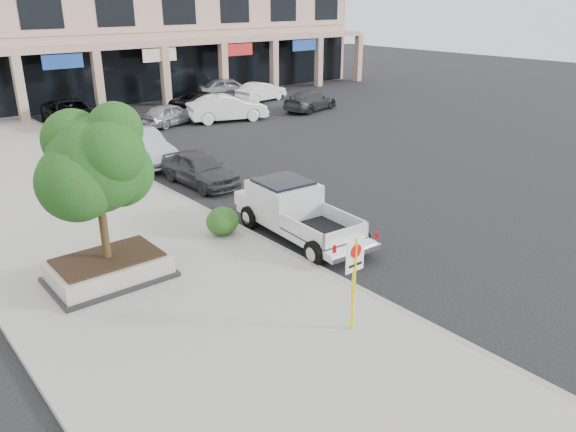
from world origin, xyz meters
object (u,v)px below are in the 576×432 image
object	(u,v)px
lot_car_d	(205,101)
lot_car_e	(229,88)
curb_car_a	(200,168)
curb_car_b	(141,147)
curb_car_c	(116,134)
curb_car_d	(71,114)
no_parking_sign	(354,272)
lot_car_b	(227,108)
lot_car_f	(261,92)
planter	(109,268)
lot_car_a	(170,114)
pickup_truck	(301,213)
planter_tree	(98,163)
lot_car_c	(310,101)

from	to	relation	value
lot_car_d	lot_car_e	bearing A→B (deg)	-63.92
curb_car_a	curb_car_b	world-z (taller)	curb_car_b
lot_car_e	curb_car_c	bearing A→B (deg)	144.21
curb_car_d	lot_car_d	xyz separation A→B (m)	(8.90, -0.88, -0.13)
no_parking_sign	lot_car_b	xyz separation A→B (m)	(11.36, 22.33, -0.80)
curb_car_a	lot_car_f	bearing A→B (deg)	43.76
curb_car_d	lot_car_f	size ratio (longest dim) A/B	1.38
no_parking_sign	planter	bearing A→B (deg)	119.39
curb_car_c	curb_car_d	bearing A→B (deg)	92.57
planter	lot_car_f	xyz separation A→B (m)	(20.83, 20.84, 0.23)
planter	lot_car_e	xyz separation A→B (m)	(19.44, 23.10, 0.35)
curb_car_b	no_parking_sign	bearing A→B (deg)	-97.51
lot_car_b	lot_car_e	world-z (taller)	lot_car_b
lot_car_a	curb_car_d	bearing A→B (deg)	39.58
curb_car_a	pickup_truck	bearing A→B (deg)	-95.32
planter_tree	curb_car_d	distance (m)	21.77
no_parking_sign	curb_car_b	xyz separation A→B (m)	(2.70, 16.66, -0.82)
lot_car_b	lot_car_f	bearing A→B (deg)	-37.22
planter	lot_car_c	distance (m)	26.32
curb_car_c	lot_car_b	size ratio (longest dim) A/B	0.92
curb_car_d	lot_car_d	world-z (taller)	curb_car_d
pickup_truck	lot_car_c	world-z (taller)	pickup_truck
lot_car_a	lot_car_f	size ratio (longest dim) A/B	0.93
pickup_truck	lot_car_b	size ratio (longest dim) A/B	1.10
no_parking_sign	lot_car_e	xyz separation A→B (m)	(16.06, 29.12, -0.80)
lot_car_e	lot_car_b	bearing A→B (deg)	165.76
no_parking_sign	pickup_truck	distance (m)	5.83
planter_tree	lot_car_c	size ratio (longest dim) A/B	0.86
planter_tree	lot_car_e	world-z (taller)	planter_tree
lot_car_d	lot_car_f	distance (m)	5.60
curb_car_b	lot_car_e	xyz separation A→B (m)	(13.36, 12.46, 0.02)
curb_car_d	curb_car_b	bearing A→B (deg)	-83.84
planter	planter_tree	xyz separation A→B (m)	(0.13, 0.15, 2.94)
curb_car_a	lot_car_e	size ratio (longest dim) A/B	0.86
planter	curb_car_a	world-z (taller)	curb_car_a
curb_car_b	lot_car_f	size ratio (longest dim) A/B	1.14
lot_car_b	curb_car_b	bearing A→B (deg)	139.39
curb_car_d	lot_car_f	world-z (taller)	curb_car_d
no_parking_sign	curb_car_a	world-z (taller)	no_parking_sign
curb_car_d	no_parking_sign	bearing A→B (deg)	-88.48
no_parking_sign	curb_car_a	distance (m)	12.52
curb_car_b	curb_car_c	xyz separation A→B (m)	(0.39, 3.79, -0.14)
pickup_truck	curb_car_d	bearing A→B (deg)	92.99
planter_tree	curb_car_b	distance (m)	12.34
pickup_truck	lot_car_c	bearing A→B (deg)	51.35
lot_car_a	curb_car_c	bearing A→B (deg)	106.65
lot_car_a	lot_car_c	size ratio (longest dim) A/B	0.86
no_parking_sign	lot_car_f	world-z (taller)	no_parking_sign
curb_car_b	lot_car_e	world-z (taller)	lot_car_e
curb_car_a	lot_car_c	world-z (taller)	curb_car_a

